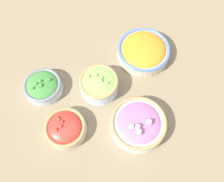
{
  "coord_description": "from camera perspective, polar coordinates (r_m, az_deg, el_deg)",
  "views": [
    {
      "loc": [
        0.2,
        0.27,
        0.76
      ],
      "look_at": [
        0.0,
        0.0,
        0.03
      ],
      "focal_mm": 40.0,
      "sensor_mm": 36.0,
      "label": 1
    }
  ],
  "objects": [
    {
      "name": "bowl_lettuce",
      "position": [
        0.81,
        -2.99,
        1.68
      ],
      "size": [
        0.13,
        0.13,
        0.07
      ],
      "color": "#B2C1CC",
      "rests_on": "ground_plane"
    },
    {
      "name": "bowl_carrots",
      "position": [
        0.9,
        7.25,
        9.17
      ],
      "size": [
        0.19,
        0.19,
        0.05
      ],
      "color": "beige",
      "rests_on": "ground_plane"
    },
    {
      "name": "bowl_broccoli",
      "position": [
        0.85,
        -15.51,
        1.13
      ],
      "size": [
        0.13,
        0.13,
        0.06
      ],
      "color": "#B2C1CC",
      "rests_on": "ground_plane"
    },
    {
      "name": "ground_plane",
      "position": [
        0.83,
        0.0,
        -0.87
      ],
      "size": [
        3.0,
        3.0,
        0.0
      ],
      "primitive_type": "plane",
      "color": "#75664C"
    },
    {
      "name": "bowl_red_onion",
      "position": [
        0.77,
        5.81,
        -7.63
      ],
      "size": [
        0.17,
        0.17,
        0.06
      ],
      "color": "silver",
      "rests_on": "ground_plane"
    },
    {
      "name": "bowl_cherry_tomatoes",
      "position": [
        0.78,
        -10.61,
        -8.29
      ],
      "size": [
        0.13,
        0.13,
        0.06
      ],
      "color": "beige",
      "rests_on": "ground_plane"
    }
  ]
}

